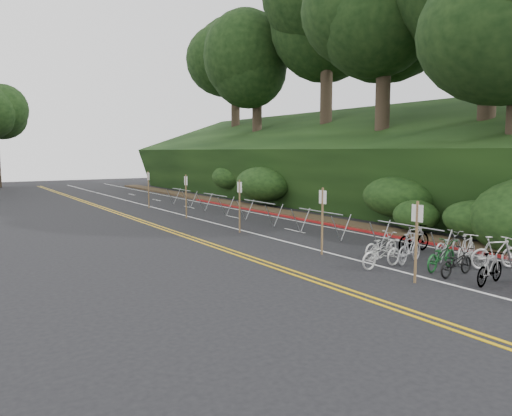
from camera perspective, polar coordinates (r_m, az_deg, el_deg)
The scene contains 10 objects.
ground at distance 15.02m, azimuth 18.24°, elevation -8.62°, with size 120.00×120.00×0.00m, color black.
road_markings at distance 22.93m, azimuth -0.65°, elevation -3.10°, with size 7.47×80.00×0.01m.
red_curb at distance 27.37m, azimuth 6.26°, elevation -1.46°, with size 0.25×28.00×0.10m, color maroon.
embankment at distance 37.18m, azimuth 8.23°, elevation 4.51°, with size 14.30×48.14×9.11m.
tree_cluster at distance 38.45m, azimuth 1.57°, elevation 18.65°, with size 32.85×54.37×19.10m.
bike_racks_rest at distance 26.49m, azimuth 0.37°, elevation 0.07°, with size 1.14×23.00×1.17m.
signpost_near at distance 15.20m, azimuth 17.86°, elevation -3.11°, with size 0.08×0.40×2.40m.
signposts_rest at distance 26.10m, azimuth -5.26°, elevation 1.21°, with size 0.08×18.40×2.50m.
bike_front at distance 17.01m, azimuth 14.13°, elevation -5.08°, with size 1.81×0.63×0.95m, color beige.
bike_valet at distance 17.50m, azimuth 23.79°, elevation -5.04°, with size 3.19×8.39×1.10m.
Camera 1 is at (-11.33, -9.08, 3.84)m, focal length 35.00 mm.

